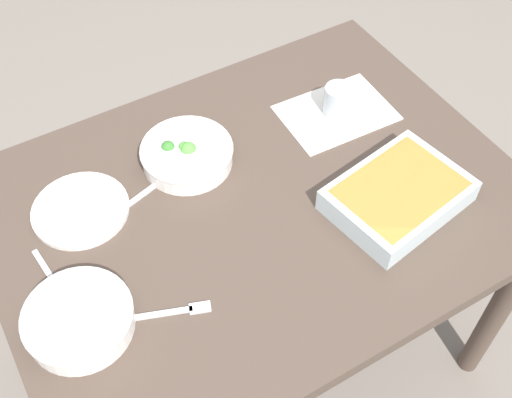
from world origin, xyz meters
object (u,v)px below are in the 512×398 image
(broccoli_bowl, at_px, (187,154))
(side_plate, at_px, (81,210))
(spoon_by_broccoli, at_px, (162,180))
(baking_dish, at_px, (398,195))
(drink_cup, at_px, (338,102))
(stew_bowl, at_px, (79,319))
(spoon_by_stew, at_px, (57,287))
(fork_on_table, at_px, (174,312))

(broccoli_bowl, xyz_separation_m, side_plate, (0.28, 0.01, -0.02))
(spoon_by_broccoli, bearing_deg, side_plate, -2.98)
(broccoli_bowl, distance_m, baking_dish, 0.50)
(drink_cup, bearing_deg, stew_bowl, 17.49)
(side_plate, bearing_deg, spoon_by_broccoli, 177.02)
(stew_bowl, relative_size, spoon_by_stew, 1.24)
(side_plate, height_order, fork_on_table, side_plate)
(baking_dish, distance_m, spoon_by_broccoli, 0.55)
(drink_cup, height_order, spoon_by_stew, drink_cup)
(spoon_by_stew, bearing_deg, baking_dish, 166.50)
(broccoli_bowl, height_order, spoon_by_stew, broccoli_bowl)
(fork_on_table, bearing_deg, baking_dish, 179.53)
(stew_bowl, height_order, fork_on_table, stew_bowl)
(drink_cup, xyz_separation_m, side_plate, (0.68, -0.03, -0.03))
(broccoli_bowl, height_order, side_plate, broccoli_bowl)
(baking_dish, distance_m, drink_cup, 0.32)
(spoon_by_broccoli, xyz_separation_m, fork_on_table, (0.13, 0.33, -0.00))
(spoon_by_stew, bearing_deg, side_plate, -124.32)
(stew_bowl, xyz_separation_m, spoon_by_broccoli, (-0.30, -0.27, -0.03))
(stew_bowl, height_order, spoon_by_stew, stew_bowl)
(drink_cup, xyz_separation_m, fork_on_table, (0.61, 0.31, -0.04))
(drink_cup, distance_m, fork_on_table, 0.69)
(broccoli_bowl, relative_size, baking_dish, 0.67)
(broccoli_bowl, bearing_deg, spoon_by_stew, 24.68)
(stew_bowl, relative_size, baking_dish, 0.66)
(drink_cup, bearing_deg, fork_on_table, 26.86)
(drink_cup, bearing_deg, side_plate, -2.43)
(drink_cup, xyz_separation_m, spoon_by_stew, (0.80, 0.14, -0.03))
(broccoli_bowl, relative_size, side_plate, 1.01)
(stew_bowl, xyz_separation_m, fork_on_table, (-0.17, 0.06, -0.03))
(stew_bowl, height_order, spoon_by_broccoli, stew_bowl)
(broccoli_bowl, bearing_deg, stew_bowl, 37.40)
(baking_dish, xyz_separation_m, spoon_by_broccoli, (0.43, -0.33, -0.03))
(spoon_by_broccoli, relative_size, fork_on_table, 1.01)
(drink_cup, distance_m, spoon_by_broccoli, 0.49)
(stew_bowl, distance_m, broccoli_bowl, 0.48)
(stew_bowl, relative_size, spoon_by_broccoli, 1.26)
(baking_dish, distance_m, fork_on_table, 0.56)
(broccoli_bowl, relative_size, fork_on_table, 1.30)
(stew_bowl, relative_size, broccoli_bowl, 0.98)
(fork_on_table, bearing_deg, drink_cup, -153.14)
(stew_bowl, bearing_deg, broccoli_bowl, -142.60)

